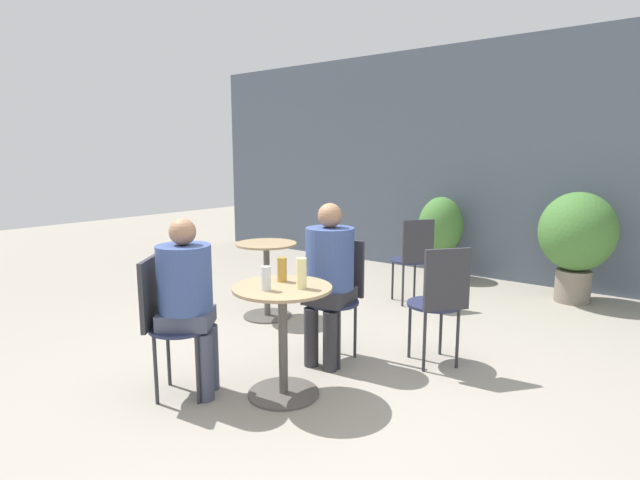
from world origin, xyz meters
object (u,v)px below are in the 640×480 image
Objects in this scene: cafe_table_near at (283,323)px; potted_plant_1 at (577,236)px; seated_person_0 at (329,270)px; potted_plant_0 at (440,232)px; cafe_table_far at (267,270)px; beer_glass_1 at (301,273)px; beer_glass_2 at (282,270)px; beer_glass_0 at (266,278)px; seated_person_1 at (188,291)px; bistro_chair_2 at (440,296)px; bistro_chair_1 at (165,313)px; bistro_chair_3 at (414,253)px; bistro_chair_0 at (338,287)px.

cafe_table_near is 3.69m from potted_plant_1.
potted_plant_0 is (-0.47, 3.08, -0.13)m from seated_person_0.
cafe_table_far is 1.78m from beer_glass_1.
beer_glass_2 is at bearing -82.74° from potted_plant_0.
beer_glass_0 is at bearing -82.08° from potted_plant_0.
beer_glass_0 is at bearing -96.53° from cafe_table_near.
beer_glass_0 is at bearing -100.54° from seated_person_1.
bistro_chair_2 is 5.70× the size of beer_glass_2.
bistro_chair_3 is (0.34, 2.84, 0.00)m from bistro_chair_1.
beer_glass_0 is 0.15× the size of potted_plant_0.
potted_plant_1 reaches higher than seated_person_1.
potted_plant_0 is (0.06, 4.15, 0.04)m from bistro_chair_1.
bistro_chair_0 is 0.75× the size of seated_person_0.
potted_plant_0 reaches higher than bistro_chair_1.
bistro_chair_1 is at bearing -145.86° from beer_glass_1.
seated_person_1 reaches higher than bistro_chair_3.
cafe_table_far is at bearing 133.45° from beer_glass_0.
potted_plant_1 reaches higher than beer_glass_0.
seated_person_0 is at bearing -59.99° from seated_person_1.
cafe_table_near is 0.70× the size of potted_plant_0.
bistro_chair_1 is at bearing -142.89° from cafe_table_near.
potted_plant_1 is (2.29, 2.39, 0.26)m from cafe_table_far.
potted_plant_0 reaches higher than bistro_chair_2.
cafe_table_far is 4.56× the size of beer_glass_2.
bistro_chair_0 is at bearing 43.07° from bistro_chair_3.
seated_person_1 is at bearing -89.16° from potted_plant_0.
seated_person_1 is 4.06m from potted_plant_0.
cafe_table_far is at bearing -54.36° from bistro_chair_2.
bistro_chair_0 is at bearing -60.00° from bistro_chair_1.
seated_person_0 reaches higher than cafe_table_far.
bistro_chair_3 is at bearing 99.52° from beer_glass_1.
beer_glass_0 is at bearing 42.75° from bistro_chair_3.
beer_glass_0 is (0.06, -0.74, 0.09)m from seated_person_0.
cafe_table_near is 0.77m from bistro_chair_0.
beer_glass_0 is 3.86m from potted_plant_0.
potted_plant_1 is (1.34, 1.14, 0.17)m from bistro_chair_3.
seated_person_0 reaches higher than beer_glass_0.
bistro_chair_0 is (1.12, -0.38, 0.09)m from cafe_table_far.
cafe_table_near is 0.62× the size of potted_plant_1.
cafe_table_near is at bearing 7.29° from bistro_chair_2.
bistro_chair_1 is 1.20m from seated_person_0.
beer_glass_2 is (-0.07, 0.23, 0.00)m from beer_glass_0.
potted_plant_1 is at bearing 60.03° from bistro_chair_0.
beer_glass_2 is at bearing 132.27° from cafe_table_near.
bistro_chair_2 is 0.77× the size of potted_plant_1.
beer_glass_0 is (-0.65, -1.16, 0.26)m from bistro_chair_2.
bistro_chair_2 is at bearing 12.96° from bistro_chair_0.
beer_glass_1 is (0.61, 0.41, 0.13)m from seated_person_1.
beer_glass_2 is (1.13, -1.04, 0.35)m from cafe_table_far.
bistro_chair_0 is at bearing 107.17° from beer_glass_1.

